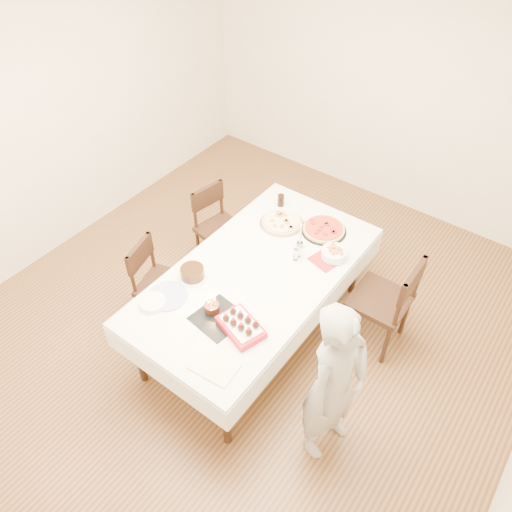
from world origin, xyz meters
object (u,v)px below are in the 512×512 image
Objects in this scene: person at (335,385)px; layer_cake at (192,273)px; dining_table at (256,303)px; strawberry_box at (241,326)px; chair_left_savory at (221,230)px; pizza_white at (282,222)px; chair_left_dessert at (164,285)px; cola_glass at (281,200)px; pizza_pepperoni at (324,229)px; chair_right_savory at (380,300)px; pasta_bowl at (334,253)px; taper_candle at (300,235)px; birthday_cake at (212,304)px.

person is 6.14× the size of layer_cake.
strawberry_box reaches higher than dining_table.
pizza_white is (0.62, 0.10, 0.35)m from chair_left_savory.
layer_cake is 0.70× the size of strawberry_box.
dining_table is 2.54× the size of chair_left_dessert.
person is at bearing -44.32° from cola_glass.
pizza_white is 1.15× the size of strawberry_box.
pizza_pepperoni is at bearing -144.89° from chair_left_dessert.
dining_table is 1.02m from chair_right_savory.
taper_candle is (-0.29, -0.06, 0.09)m from pasta_bowl.
pasta_bowl is at bearing 67.72° from birthday_cake.
birthday_cake is (0.78, -1.01, 0.40)m from chair_left_savory.
chair_left_savory is at bearing -178.84° from chair_right_savory.
chair_left_savory is at bearing -179.44° from pasta_bowl.
birthday_cake is at bearing 138.14° from chair_left_savory.
dining_table is at bearing -147.24° from chair_right_savory.
chair_left_dessert is (0.06, -0.85, -0.00)m from chair_left_savory.
chair_left_dessert is at bearing 167.12° from birthday_cake.
chair_left_dessert reaches higher than pizza_white.
birthday_cake is at bearing 151.86° from chair_left_dessert.
chair_right_savory reaches higher than dining_table.
chair_right_savory is 1.27m from strawberry_box.
layer_cake is at bearing 153.55° from birthday_cake.
person reaches higher than layer_cake.
pizza_white is at bearing 152.26° from taper_candle.
strawberry_box is (0.25, -0.52, 0.42)m from dining_table.
dining_table is 2.23× the size of chair_right_savory.
chair_left_dessert is 1.07m from strawberry_box.
birthday_cake is at bearing -26.45° from layer_cake.
strawberry_box is (0.27, -0.01, -0.03)m from birthday_cake.
chair_left_savory is (-0.80, 0.50, 0.05)m from dining_table.
chair_left_savory is at bearing -101.08° from chair_left_dessert.
pizza_white is (0.56, 0.95, 0.35)m from chair_left_dessert.
cola_glass reaches higher than layer_cake.
taper_candle reaches higher than chair_left_savory.
chair_left_savory reaches higher than strawberry_box.
pizza_white and pizza_pepperoni have the same top height.
chair_right_savory is 7.54× the size of birthday_cake.
chair_left_savory reaches higher than dining_table.
chair_right_savory is 1.54m from layer_cake.
taper_candle is 1.11× the size of layer_cake.
pizza_pepperoni is at bearing 93.85° from strawberry_box.
chair_right_savory is at bearing -167.26° from chair_left_savory.
dining_table is 0.94m from chair_left_savory.
chair_right_savory is 1.25m from cola_glass.
taper_candle is at bearing 76.24° from dining_table.
strawberry_box is (-0.15, -1.03, 0.00)m from pasta_bowl.
strawberry_box is at bearing 146.49° from chair_left_savory.
cola_glass is at bearing 166.93° from chair_right_savory.
chair_left_savory reaches higher than pizza_pepperoni.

